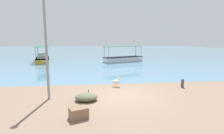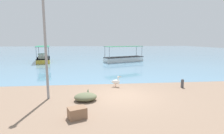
% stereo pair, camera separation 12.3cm
% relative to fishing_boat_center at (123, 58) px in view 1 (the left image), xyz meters
% --- Properties ---
extents(ground, '(120.00, 120.00, 0.00)m').
position_rel_fishing_boat_center_xyz_m(ground, '(-3.03, -17.30, -0.53)').
color(ground, '#886D58').
extents(harbor_water, '(110.00, 90.00, 0.00)m').
position_rel_fishing_boat_center_xyz_m(harbor_water, '(-3.03, 30.70, -0.53)').
color(harbor_water, '#618DAA').
rests_on(harbor_water, ground).
extents(fishing_boat_center, '(6.71, 4.19, 2.41)m').
position_rel_fishing_boat_center_xyz_m(fishing_boat_center, '(0.00, 0.00, 0.00)').
color(fishing_boat_center, white).
rests_on(fishing_boat_center, harbor_water).
extents(fishing_boat_outer, '(3.35, 6.58, 2.44)m').
position_rel_fishing_boat_center_xyz_m(fishing_boat_outer, '(-12.62, 0.84, 0.03)').
color(fishing_boat_outer, gold).
rests_on(fishing_boat_outer, harbor_water).
extents(pelican, '(0.80, 0.38, 0.80)m').
position_rel_fishing_boat_center_xyz_m(pelican, '(-3.11, -15.12, -0.16)').
color(pelican, '#E0997A').
rests_on(pelican, ground).
extents(lamp_post, '(0.28, 0.28, 6.31)m').
position_rel_fishing_boat_center_xyz_m(lamp_post, '(-7.31, -17.33, 2.98)').
color(lamp_post, gray).
rests_on(lamp_post, ground).
extents(mooring_bollard, '(0.21, 0.21, 0.62)m').
position_rel_fishing_boat_center_xyz_m(mooring_bollard, '(1.57, -15.81, -0.20)').
color(mooring_bollard, '#47474C').
rests_on(mooring_bollard, ground).
extents(net_pile, '(1.26, 1.07, 0.41)m').
position_rel_fishing_boat_center_xyz_m(net_pile, '(-5.15, -17.87, -0.33)').
color(net_pile, '#616647').
rests_on(net_pile, ground).
extents(cargo_crate, '(0.90, 0.79, 0.48)m').
position_rel_fishing_boat_center_xyz_m(cargo_crate, '(-5.40, -20.10, -0.30)').
color(cargo_crate, '#896449').
rests_on(cargo_crate, ground).
extents(glass_bottle, '(0.07, 0.07, 0.27)m').
position_rel_fishing_boat_center_xyz_m(glass_bottle, '(-5.07, -16.51, -0.43)').
color(glass_bottle, '#3F7F4C').
rests_on(glass_bottle, ground).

